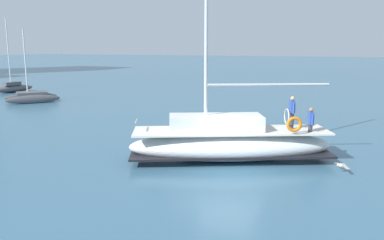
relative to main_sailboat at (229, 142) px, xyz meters
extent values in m
plane|color=#38607A|center=(-1.28, -0.41, -0.91)|extent=(400.00, 400.00, 0.00)
ellipsoid|color=silver|center=(0.04, -0.07, -0.21)|extent=(6.45, 9.66, 1.40)
cube|color=black|center=(0.04, -0.07, -0.52)|extent=(6.39, 9.50, 0.10)
cube|color=beige|center=(0.04, -0.07, 0.53)|extent=(6.06, 9.14, 0.08)
cube|color=silver|center=(-0.29, 0.58, 0.92)|extent=(3.44, 4.61, 0.70)
cylinder|color=silver|center=(-0.50, 1.01, 6.27)|extent=(0.16, 0.16, 11.39)
cylinder|color=#B7B7BC|center=(0.79, -1.57, 2.69)|extent=(2.69, 5.20, 0.12)
cylinder|color=silver|center=(-1.94, 3.88, 1.04)|extent=(0.83, 0.46, 0.06)
torus|color=orange|center=(0.17, -2.95, 1.04)|extent=(0.44, 0.69, 0.70)
cylinder|color=#33333D|center=(1.33, -2.64, 0.97)|extent=(0.20, 0.20, 0.80)
cube|color=#3351AD|center=(1.33, -2.64, 1.65)|extent=(0.38, 0.32, 0.56)
sphere|color=tan|center=(1.33, -2.64, 2.04)|extent=(0.20, 0.20, 0.20)
cylinder|color=#3351AD|center=(1.13, -2.74, 1.60)|extent=(0.09, 0.09, 0.50)
cylinder|color=#3351AD|center=(1.52, -2.54, 1.60)|extent=(0.09, 0.09, 0.50)
cylinder|color=#33333D|center=(1.16, -3.53, 0.75)|extent=(0.20, 0.20, 0.35)
cube|color=#3351AD|center=(1.16, -3.53, 1.20)|extent=(0.38, 0.32, 0.56)
sphere|color=#9E7051|center=(1.16, -3.53, 1.59)|extent=(0.20, 0.20, 0.20)
cylinder|color=#3351AD|center=(0.96, -3.63, 1.15)|extent=(0.09, 0.09, 0.50)
cylinder|color=#3351AD|center=(1.36, -3.43, 1.15)|extent=(0.09, 0.09, 0.50)
torus|color=silver|center=(1.22, -2.43, 1.19)|extent=(0.71, 0.39, 0.76)
ellipsoid|color=#4C4C51|center=(10.68, 23.07, -0.51)|extent=(4.15, 3.47, 0.79)
ellipsoid|color=#4C4C51|center=(11.84, 24.51, -0.51)|extent=(4.15, 3.47, 0.79)
cube|color=#4C4C51|center=(11.26, 23.79, -0.01)|extent=(3.26, 3.13, 0.24)
cylinder|color=silver|center=(10.97, 24.02, 3.08)|extent=(0.13, 0.13, 5.94)
ellipsoid|color=#4C4C51|center=(16.83, 32.24, -0.50)|extent=(5.14, 1.70, 0.82)
cube|color=#4C4C51|center=(16.58, 32.26, 0.11)|extent=(2.09, 0.98, 0.40)
cylinder|color=silver|center=(16.45, 32.28, 3.74)|extent=(0.13, 0.13, 7.67)
ellipsoid|color=silver|center=(0.13, -5.05, -0.58)|extent=(0.36, 0.40, 0.16)
sphere|color=silver|center=(0.02, -4.90, -0.55)|extent=(0.11, 0.11, 0.11)
cone|color=gold|center=(-0.01, -4.84, -0.56)|extent=(0.07, 0.08, 0.04)
cube|color=#9E9993|center=(-0.06, -5.19, -0.56)|extent=(0.48, 0.40, 0.13)
cube|color=#9E9993|center=(0.33, -4.90, -0.56)|extent=(0.48, 0.40, 0.13)
camera|label=1|loc=(-17.38, -5.71, 4.45)|focal=37.07mm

